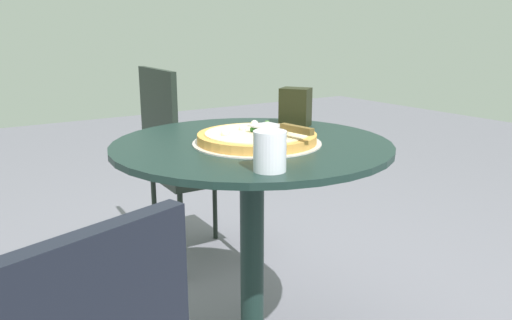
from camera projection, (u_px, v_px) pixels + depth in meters
patio_table at (252, 216)px, 1.51m from camera, size 0.81×0.81×0.76m
pizza_on_tray at (256, 138)px, 1.43m from camera, size 0.37×0.37×0.05m
pizza_server at (283, 128)px, 1.37m from camera, size 0.21×0.09×0.02m
drinking_cup at (270, 151)px, 1.15m from camera, size 0.08×0.08×0.09m
napkin_dispenser at (295, 107)px, 1.68m from camera, size 0.12×0.11×0.13m
patio_chair_far at (181, 156)px, 2.28m from camera, size 0.40×0.40×0.91m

